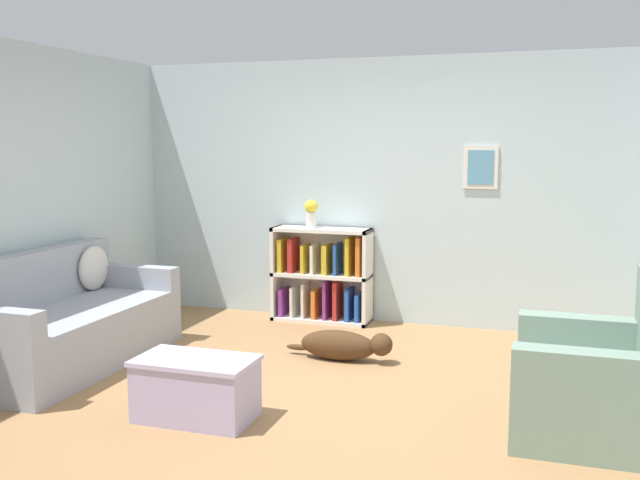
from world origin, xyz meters
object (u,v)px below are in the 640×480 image
(dog, at_px, (344,345))
(vase, at_px, (311,212))
(couch, at_px, (65,325))
(coffee_table, at_px, (196,387))
(bookshelf, at_px, (323,276))
(recliner_chair, at_px, (604,380))

(dog, height_order, vase, vase)
(couch, xyz_separation_m, coffee_table, (1.55, -0.71, -0.11))
(bookshelf, xyz_separation_m, recliner_chair, (2.50, -2.17, -0.12))
(recliner_chair, relative_size, dog, 1.11)
(couch, height_order, recliner_chair, recliner_chair)
(recliner_chair, xyz_separation_m, coffee_table, (-2.48, -0.56, -0.12))
(bookshelf, relative_size, coffee_table, 1.29)
(recliner_chair, bearing_deg, couch, 177.88)
(bookshelf, xyz_separation_m, coffee_table, (0.02, -2.73, -0.24))
(coffee_table, xyz_separation_m, vase, (-0.14, 2.71, 0.88))
(couch, bearing_deg, dog, 20.68)
(couch, distance_m, bookshelf, 2.53)
(recliner_chair, bearing_deg, vase, 140.59)
(dog, xyz_separation_m, vase, (-0.69, 1.20, 0.97))
(bookshelf, bearing_deg, vase, -171.53)
(dog, distance_m, vase, 1.69)
(dog, bearing_deg, bookshelf, 115.35)
(couch, relative_size, dog, 2.10)
(couch, bearing_deg, bookshelf, 52.89)
(couch, height_order, vase, vase)
(recliner_chair, xyz_separation_m, vase, (-2.61, 2.15, 0.76))
(bookshelf, xyz_separation_m, vase, (-0.11, -0.02, 0.64))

